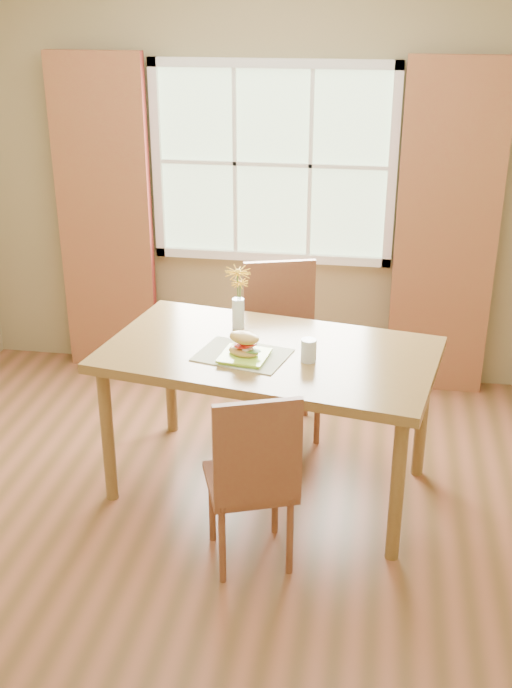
{
  "coord_description": "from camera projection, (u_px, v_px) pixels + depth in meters",
  "views": [
    {
      "loc": [
        0.74,
        -3.39,
        2.55
      ],
      "look_at": [
        0.14,
        0.34,
        0.88
      ],
      "focal_mm": 42.0,
      "sensor_mm": 36.0,
      "label": 1
    }
  ],
  "objects": [
    {
      "name": "curtain_right",
      "position": [
        446.0,
        235.0,
        5.19
      ],
      "size": [
        0.65,
        0.08,
        2.2
      ],
      "primitive_type": "cube",
      "color": "maroon",
      "rests_on": "room"
    },
    {
      "name": "flower_vase",
      "position": [
        238.0,
        292.0,
        4.37
      ],
      "size": [
        0.14,
        0.14,
        0.35
      ],
      "color": "silver",
      "rests_on": "dining_table"
    },
    {
      "name": "croissant_sandwich",
      "position": [
        244.0,
        344.0,
        4.06
      ],
      "size": [
        0.2,
        0.18,
        0.13
      ],
      "rotation": [
        0.0,
        0.0,
        -0.44
      ],
      "color": "gold",
      "rests_on": "plate"
    },
    {
      "name": "chair_near",
      "position": [
        253.0,
        474.0,
        3.68
      ],
      "size": [
        0.51,
        0.51,
        0.95
      ],
      "rotation": [
        0.0,
        0.0,
        0.36
      ],
      "color": "brown",
      "rests_on": "room"
    },
    {
      "name": "dining_table",
      "position": [
        269.0,
        365.0,
        4.22
      ],
      "size": [
        1.85,
        1.24,
        0.83
      ],
      "rotation": [
        0.0,
        0.0,
        -0.17
      ],
      "color": "brown",
      "rests_on": "room"
    },
    {
      "name": "window",
      "position": [
        273.0,
        164.0,
        5.28
      ],
      "size": [
        1.62,
        0.06,
        1.32
      ],
      "color": "#A3C192",
      "rests_on": "room"
    },
    {
      "name": "water_glass",
      "position": [
        309.0,
        351.0,
        4.04
      ],
      "size": [
        0.08,
        0.08,
        0.12
      ],
      "color": "silver",
      "rests_on": "dining_table"
    },
    {
      "name": "curtain_left",
      "position": [
        105.0,
        220.0,
        5.53
      ],
      "size": [
        0.65,
        0.08,
        2.2
      ],
      "primitive_type": "cube",
      "color": "maroon",
      "rests_on": "room"
    },
    {
      "name": "placemat",
      "position": [
        243.0,
        355.0,
        4.12
      ],
      "size": [
        0.52,
        0.43,
        0.01
      ],
      "primitive_type": "cube",
      "rotation": [
        0.0,
        0.0,
        -0.24
      ],
      "color": "beige",
      "rests_on": "dining_table"
    },
    {
      "name": "chair_far",
      "position": [
        281.0,
        341.0,
        4.93
      ],
      "size": [
        0.55,
        0.55,
        1.06
      ],
      "rotation": [
        0.0,
        0.0,
        0.3
      ],
      "color": "brown",
      "rests_on": "room"
    },
    {
      "name": "plate",
      "position": [
        244.0,
        357.0,
        4.07
      ],
      "size": [
        0.26,
        0.26,
        0.01
      ],
      "primitive_type": "cube",
      "rotation": [
        0.0,
        0.0,
        -0.13
      ],
      "color": "#A6E038",
      "rests_on": "placemat"
    },
    {
      "name": "room",
      "position": [
        214.0,
        278.0,
        3.65
      ],
      "size": [
        4.24,
        3.84,
        2.74
      ],
      "color": "brown",
      "rests_on": "ground"
    }
  ]
}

